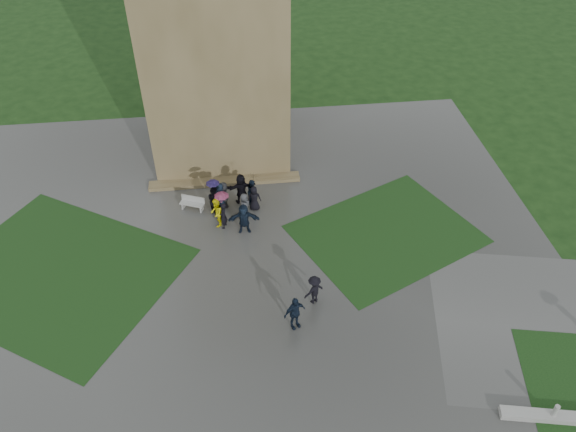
{
  "coord_description": "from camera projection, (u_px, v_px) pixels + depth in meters",
  "views": [
    {
      "loc": [
        0.64,
        -16.64,
        20.36
      ],
      "look_at": [
        3.25,
        5.72,
        1.2
      ],
      "focal_mm": 35.0,
      "sensor_mm": 36.0,
      "label": 1
    }
  ],
  "objects": [
    {
      "name": "plaza",
      "position": [
        231.0,
        289.0,
        27.23
      ],
      "size": [
        34.0,
        34.0,
        0.02
      ],
      "primitive_type": "cube",
      "color": "#383835",
      "rests_on": "ground"
    },
    {
      "name": "lawn_inset_left",
      "position": [
        59.0,
        274.0,
        27.99
      ],
      "size": [
        14.1,
        13.46,
        0.01
      ],
      "primitive_type": "cube",
      "rotation": [
        0.0,
        0.0,
        -0.56
      ],
      "color": "black",
      "rests_on": "plaza"
    },
    {
      "name": "ground",
      "position": [
        232.0,
        321.0,
        25.73
      ],
      "size": [
        120.0,
        120.0,
        0.0
      ],
      "primitive_type": "plane",
      "color": "black"
    },
    {
      "name": "pedestrian_mid",
      "position": [
        295.0,
        313.0,
        24.9
      ],
      "size": [
        1.23,
        1.0,
        1.83
      ],
      "primitive_type": "imported",
      "rotation": [
        0.0,
        0.0,
        0.43
      ],
      "color": "black",
      "rests_on": "plaza"
    },
    {
      "name": "visitor_cluster",
      "position": [
        234.0,
        199.0,
        30.92
      ],
      "size": [
        3.07,
        3.46,
        2.4
      ],
      "color": "black",
      "rests_on": "plaza"
    },
    {
      "name": "tower",
      "position": [
        211.0,
        7.0,
        31.24
      ],
      "size": [
        8.0,
        8.0,
        18.0
      ],
      "primitive_type": "cube",
      "color": "brown",
      "rests_on": "ground"
    },
    {
      "name": "pedestrian_near",
      "position": [
        314.0,
        290.0,
        26.1
      ],
      "size": [
        1.17,
        0.97,
        1.61
      ],
      "primitive_type": "imported",
      "rotation": [
        0.0,
        0.0,
        3.64
      ],
      "color": "black",
      "rests_on": "plaza"
    },
    {
      "name": "lawn_inset_right",
      "position": [
        386.0,
        234.0,
        30.24
      ],
      "size": [
        11.12,
        10.15,
        0.01
      ],
      "primitive_type": "cube",
      "rotation": [
        0.0,
        0.0,
        0.44
      ],
      "color": "black",
      "rests_on": "plaza"
    },
    {
      "name": "tower_plinth",
      "position": [
        225.0,
        181.0,
        33.66
      ],
      "size": [
        9.0,
        0.8,
        0.22
      ],
      "primitive_type": "cube",
      "color": "brown",
      "rests_on": "plaza"
    },
    {
      "name": "bench",
      "position": [
        193.0,
        203.0,
        31.6
      ],
      "size": [
        1.45,
        0.93,
        0.81
      ],
      "rotation": [
        0.0,
        0.0,
        -0.39
      ],
      "color": "#A3A39F",
      "rests_on": "plaza"
    }
  ]
}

